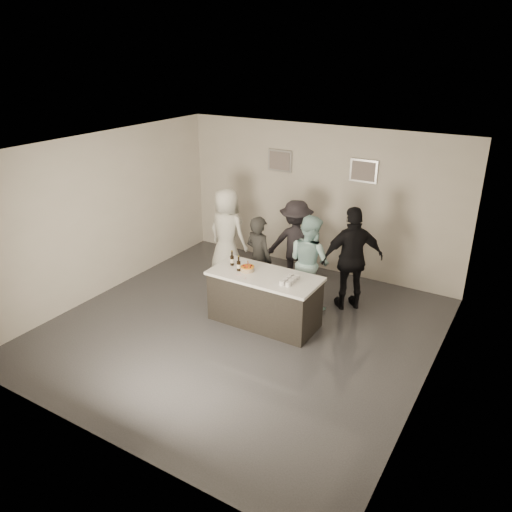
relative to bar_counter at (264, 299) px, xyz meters
name	(u,v)px	position (x,y,z in m)	size (l,w,h in m)	color
floor	(241,329)	(-0.23, -0.40, -0.45)	(6.00, 6.00, 0.00)	#3D3D42
ceiling	(238,150)	(-0.23, -0.40, 2.55)	(6.00, 6.00, 0.00)	white
wall_back	(319,199)	(-0.23, 2.60, 1.05)	(6.00, 0.04, 3.00)	beige
wall_front	(91,334)	(-0.23, -3.40, 1.05)	(6.00, 0.04, 3.00)	beige
wall_left	(103,215)	(-3.23, -0.40, 1.05)	(0.04, 6.00, 3.00)	beige
wall_right	(437,291)	(2.77, -0.40, 1.05)	(0.04, 6.00, 3.00)	beige
picture_left	(280,161)	(-1.13, 2.57, 1.75)	(0.54, 0.04, 0.44)	#B2B2B7
picture_right	(364,171)	(0.67, 2.57, 1.75)	(0.54, 0.04, 0.44)	#B2B2B7
bar_counter	(264,299)	(0.00, 0.00, 0.00)	(1.86, 0.86, 0.90)	white
cake	(247,269)	(-0.32, -0.02, 0.49)	(0.23, 0.23, 0.07)	orange
beer_bottle_a	(232,258)	(-0.68, 0.05, 0.58)	(0.07, 0.07, 0.26)	black
beer_bottle_b	(239,264)	(-0.45, -0.08, 0.58)	(0.07, 0.07, 0.26)	black
tumbler_cluster	(290,280)	(0.48, -0.04, 0.49)	(0.19, 0.40, 0.08)	#BF8112
candles	(241,276)	(-0.30, -0.25, 0.45)	(0.24, 0.08, 0.01)	pink
person_main_black	(259,259)	(-0.53, 0.72, 0.36)	(0.59, 0.39, 1.62)	black
person_main_blue	(309,261)	(0.36, 0.96, 0.41)	(0.84, 0.65, 1.72)	#9FCDD0
person_guest_left	(227,233)	(-1.65, 1.33, 0.46)	(0.89, 0.58, 1.81)	white
person_guest_right	(352,259)	(1.04, 1.27, 0.49)	(1.11, 0.46, 1.89)	black
person_guest_back	(296,244)	(-0.24, 1.61, 0.41)	(1.11, 0.64, 1.72)	black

